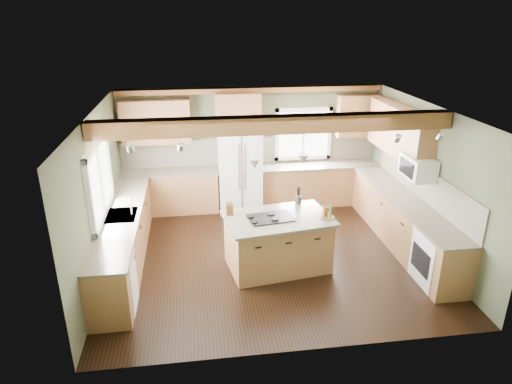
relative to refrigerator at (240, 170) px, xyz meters
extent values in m
plane|color=black|center=(0.30, -2.12, -0.90)|extent=(5.60, 5.60, 0.00)
plane|color=silver|center=(0.30, -2.12, 1.70)|extent=(5.60, 5.60, 0.00)
plane|color=#454C36|center=(0.30, 0.38, 0.40)|extent=(5.60, 0.00, 5.60)
plane|color=#454C36|center=(-2.50, -2.12, 0.40)|extent=(0.00, 5.00, 5.00)
plane|color=#454C36|center=(3.10, -2.12, 0.40)|extent=(0.00, 5.00, 5.00)
cube|color=brown|center=(0.30, -2.52, 1.57)|extent=(5.55, 0.26, 0.26)
cube|color=brown|center=(0.30, 0.28, 1.64)|extent=(5.55, 0.20, 0.10)
cube|color=brown|center=(0.30, 0.36, 0.31)|extent=(5.58, 0.03, 0.58)
cube|color=brown|center=(3.08, -2.07, 0.31)|extent=(0.03, 3.70, 0.58)
cube|color=brown|center=(-1.49, 0.08, -0.46)|extent=(2.02, 0.60, 0.88)
cube|color=#473F34|center=(-1.49, 0.08, 0.00)|extent=(2.06, 0.64, 0.04)
cube|color=brown|center=(1.79, 0.08, -0.46)|extent=(2.62, 0.60, 0.88)
cube|color=#473F34|center=(1.79, 0.08, 0.00)|extent=(2.66, 0.64, 0.04)
cube|color=brown|center=(-2.20, -2.07, -0.46)|extent=(0.60, 3.70, 0.88)
cube|color=#473F34|center=(-2.20, -2.07, 0.00)|extent=(0.64, 3.74, 0.04)
cube|color=brown|center=(2.80, -2.07, -0.46)|extent=(0.60, 3.70, 0.88)
cube|color=#473F34|center=(2.80, -2.07, 0.00)|extent=(0.64, 3.74, 0.04)
cube|color=brown|center=(-1.69, 0.21, 1.05)|extent=(1.40, 0.35, 0.90)
cube|color=brown|center=(0.00, 0.21, 1.25)|extent=(0.96, 0.35, 0.70)
cube|color=brown|center=(2.92, -1.22, 1.05)|extent=(0.35, 2.20, 0.90)
cube|color=brown|center=(2.60, 0.21, 1.05)|extent=(0.90, 0.35, 0.90)
cube|color=white|center=(-2.48, -2.07, 0.65)|extent=(0.04, 1.60, 1.05)
cube|color=white|center=(1.45, 0.36, 0.65)|extent=(1.10, 0.04, 1.00)
cube|color=#262628|center=(-2.20, -2.07, 0.01)|extent=(0.50, 0.65, 0.03)
cylinder|color=#B2B2B7|center=(-2.02, -2.07, 0.15)|extent=(0.02, 0.02, 0.28)
cube|color=white|center=(-2.19, -3.37, -0.47)|extent=(0.60, 0.60, 0.84)
cube|color=white|center=(2.79, -3.37, -0.47)|extent=(0.60, 0.72, 0.84)
cube|color=white|center=(2.88, -2.17, 0.65)|extent=(0.40, 0.70, 0.38)
cone|color=#B2B2B7|center=(-0.03, -2.59, 0.98)|extent=(0.18, 0.18, 0.16)
cone|color=#B2B2B7|center=(0.77, -2.46, 0.98)|extent=(0.18, 0.18, 0.16)
cube|color=silver|center=(0.00, 0.00, 0.00)|extent=(0.90, 0.74, 1.80)
cube|color=brown|center=(0.37, -2.52, -0.46)|extent=(1.74, 1.21, 0.88)
cube|color=#473F34|center=(0.37, -2.52, 0.00)|extent=(1.86, 1.34, 0.04)
cube|color=black|center=(0.24, -2.55, 0.03)|extent=(0.76, 0.56, 0.02)
cube|color=brown|center=(-0.41, -2.31, 0.12)|extent=(0.12, 0.09, 0.19)
cylinder|color=#3C3630|center=(0.82, -2.01, 0.09)|extent=(0.11, 0.11, 0.14)
camera|label=1|loc=(-0.93, -9.19, 3.17)|focal=32.00mm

